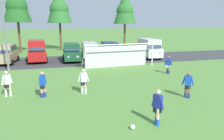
{
  "coord_description": "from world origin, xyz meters",
  "views": [
    {
      "loc": [
        -2.82,
        -3.76,
        4.46
      ],
      "look_at": [
        1.08,
        10.4,
        1.3
      ],
      "focal_mm": 34.43,
      "sensor_mm": 36.0,
      "label": 1
    }
  ],
  "objects_px": {
    "player_defender_far": "(188,85)",
    "player_winger_left": "(158,107)",
    "parked_car_slot_center_left": "(37,50)",
    "street_lamp": "(7,30)",
    "player_winger_right": "(168,65)",
    "player_striker_near": "(43,84)",
    "parked_car_slot_center_right": "(89,50)",
    "parked_car_slot_left": "(6,54)",
    "soccer_goal": "(118,55)",
    "parked_car_slot_right": "(110,50)",
    "soccer_ball": "(133,127)",
    "parked_car_slot_far_right": "(131,51)",
    "player_trailing_back": "(84,81)",
    "parked_car_slot_center": "(72,52)",
    "player_midfield_center": "(7,84)",
    "parked_car_slot_end": "(149,48)"
  },
  "relations": [
    {
      "from": "player_defender_far",
      "to": "player_winger_left",
      "type": "xyz_separation_m",
      "value": [
        -3.46,
        -2.78,
        0.0
      ]
    },
    {
      "from": "parked_car_slot_center_left",
      "to": "street_lamp",
      "type": "relative_size",
      "value": 0.65
    },
    {
      "from": "player_winger_right",
      "to": "parked_car_slot_center_left",
      "type": "xyz_separation_m",
      "value": [
        -11.88,
        10.13,
        0.52
      ]
    },
    {
      "from": "player_striker_near",
      "to": "street_lamp",
      "type": "distance_m",
      "value": 9.63
    },
    {
      "from": "parked_car_slot_center_right",
      "to": "player_striker_near",
      "type": "bearing_deg",
      "value": -109.97
    },
    {
      "from": "parked_car_slot_left",
      "to": "street_lamp",
      "type": "distance_m",
      "value": 5.79
    },
    {
      "from": "player_winger_left",
      "to": "soccer_goal",
      "type": "bearing_deg",
      "value": 80.62
    },
    {
      "from": "player_striker_near",
      "to": "player_defender_far",
      "type": "bearing_deg",
      "value": -15.91
    },
    {
      "from": "parked_car_slot_right",
      "to": "player_striker_near",
      "type": "bearing_deg",
      "value": -120.0
    },
    {
      "from": "soccer_ball",
      "to": "player_winger_left",
      "type": "distance_m",
      "value": 1.42
    },
    {
      "from": "parked_car_slot_far_right",
      "to": "soccer_goal",
      "type": "bearing_deg",
      "value": -121.92
    },
    {
      "from": "soccer_ball",
      "to": "parked_car_slot_right",
      "type": "height_order",
      "value": "parked_car_slot_right"
    },
    {
      "from": "player_trailing_back",
      "to": "parked_car_slot_center_right",
      "type": "bearing_deg",
      "value": 79.1
    },
    {
      "from": "player_striker_near",
      "to": "player_winger_left",
      "type": "bearing_deg",
      "value": -45.75
    },
    {
      "from": "player_winger_right",
      "to": "parked_car_slot_far_right",
      "type": "height_order",
      "value": "parked_car_slot_far_right"
    },
    {
      "from": "soccer_goal",
      "to": "street_lamp",
      "type": "relative_size",
      "value": 1.0
    },
    {
      "from": "soccer_goal",
      "to": "parked_car_slot_right",
      "type": "distance_m",
      "value": 5.51
    },
    {
      "from": "player_defender_far",
      "to": "street_lamp",
      "type": "xyz_separation_m",
      "value": [
        -11.81,
        10.95,
        3.09
      ]
    },
    {
      "from": "player_striker_near",
      "to": "parked_car_slot_center",
      "type": "distance_m",
      "value": 13.35
    },
    {
      "from": "player_defender_far",
      "to": "street_lamp",
      "type": "relative_size",
      "value": 0.22
    },
    {
      "from": "parked_car_slot_center_left",
      "to": "parked_car_slot_center",
      "type": "distance_m",
      "value": 4.1
    },
    {
      "from": "player_midfield_center",
      "to": "parked_car_slot_right",
      "type": "height_order",
      "value": "parked_car_slot_right"
    },
    {
      "from": "player_striker_near",
      "to": "player_trailing_back",
      "type": "xyz_separation_m",
      "value": [
        2.52,
        0.09,
        0.0
      ]
    },
    {
      "from": "parked_car_slot_end",
      "to": "soccer_goal",
      "type": "bearing_deg",
      "value": -140.39
    },
    {
      "from": "player_striker_near",
      "to": "parked_car_slot_center",
      "type": "bearing_deg",
      "value": 77.52
    },
    {
      "from": "player_defender_far",
      "to": "player_trailing_back",
      "type": "distance_m",
      "value": 6.52
    },
    {
      "from": "player_striker_near",
      "to": "parked_car_slot_end",
      "type": "height_order",
      "value": "parked_car_slot_end"
    },
    {
      "from": "parked_car_slot_center_right",
      "to": "parked_car_slot_left",
      "type": "bearing_deg",
      "value": -172.91
    },
    {
      "from": "parked_car_slot_center",
      "to": "parked_car_slot_right",
      "type": "bearing_deg",
      "value": 5.65
    },
    {
      "from": "soccer_goal",
      "to": "parked_car_slot_left",
      "type": "xyz_separation_m",
      "value": [
        -11.79,
        5.38,
        -0.18
      ]
    },
    {
      "from": "soccer_goal",
      "to": "parked_car_slot_end",
      "type": "bearing_deg",
      "value": 39.61
    },
    {
      "from": "player_midfield_center",
      "to": "parked_car_slot_far_right",
      "type": "xyz_separation_m",
      "value": [
        13.15,
        13.28,
        0.05
      ]
    },
    {
      "from": "parked_car_slot_right",
      "to": "parked_car_slot_left",
      "type": "bearing_deg",
      "value": -179.54
    },
    {
      "from": "player_midfield_center",
      "to": "parked_car_slot_end",
      "type": "relative_size",
      "value": 0.33
    },
    {
      "from": "parked_car_slot_far_right",
      "to": "player_winger_right",
      "type": "bearing_deg",
      "value": -91.44
    },
    {
      "from": "player_defender_far",
      "to": "player_trailing_back",
      "type": "xyz_separation_m",
      "value": [
        -6.01,
        2.53,
        0.0
      ]
    },
    {
      "from": "soccer_goal",
      "to": "player_defender_far",
      "type": "xyz_separation_m",
      "value": [
        1.27,
        -10.47,
        -0.47
      ]
    },
    {
      "from": "soccer_ball",
      "to": "player_trailing_back",
      "type": "distance_m",
      "value": 5.67
    },
    {
      "from": "soccer_ball",
      "to": "parked_car_slot_left",
      "type": "distance_m",
      "value": 20.6
    },
    {
      "from": "player_trailing_back",
      "to": "parked_car_slot_end",
      "type": "distance_m",
      "value": 16.56
    },
    {
      "from": "player_midfield_center",
      "to": "street_lamp",
      "type": "height_order",
      "value": "street_lamp"
    },
    {
      "from": "player_midfield_center",
      "to": "parked_car_slot_left",
      "type": "distance_m",
      "value": 12.87
    },
    {
      "from": "parked_car_slot_center_right",
      "to": "street_lamp",
      "type": "bearing_deg",
      "value": -144.49
    },
    {
      "from": "parked_car_slot_center_left",
      "to": "parked_car_slot_center",
      "type": "bearing_deg",
      "value": -12.0
    },
    {
      "from": "parked_car_slot_end",
      "to": "player_striker_near",
      "type": "bearing_deg",
      "value": -135.5
    },
    {
      "from": "player_winger_left",
      "to": "player_midfield_center",
      "type": "bearing_deg",
      "value": 140.31
    },
    {
      "from": "parked_car_slot_end",
      "to": "player_winger_left",
      "type": "bearing_deg",
      "value": -113.88
    },
    {
      "from": "player_winger_left",
      "to": "parked_car_slot_right",
      "type": "height_order",
      "value": "parked_car_slot_right"
    },
    {
      "from": "player_striker_near",
      "to": "player_winger_right",
      "type": "height_order",
      "value": "same"
    },
    {
      "from": "player_winger_left",
      "to": "parked_car_slot_left",
      "type": "xyz_separation_m",
      "value": [
        -9.6,
        18.64,
        0.29
      ]
    }
  ]
}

